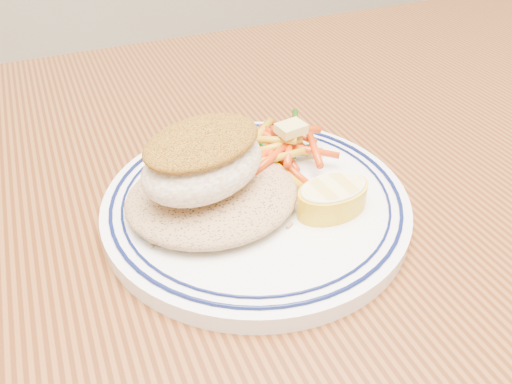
% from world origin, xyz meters
% --- Properties ---
extents(dining_table, '(1.50, 0.90, 0.75)m').
position_xyz_m(dining_table, '(0.00, 0.00, 0.65)').
color(dining_table, '#502710').
rests_on(dining_table, ground).
extents(plate, '(0.25, 0.25, 0.02)m').
position_xyz_m(plate, '(0.02, 0.03, 0.76)').
color(plate, white).
rests_on(plate, dining_table).
extents(rice_pilaf, '(0.14, 0.12, 0.03)m').
position_xyz_m(rice_pilaf, '(-0.01, 0.03, 0.78)').
color(rice_pilaf, '#A47E52').
rests_on(rice_pilaf, plate).
extents(fish_fillet, '(0.12, 0.10, 0.05)m').
position_xyz_m(fish_fillet, '(-0.02, 0.03, 0.81)').
color(fish_fillet, '#F6E6CC').
rests_on(fish_fillet, rice_pilaf).
extents(vegetable_pile, '(0.10, 0.10, 0.03)m').
position_xyz_m(vegetable_pile, '(0.06, 0.07, 0.78)').
color(vegetable_pile, '#16540A').
rests_on(vegetable_pile, plate).
extents(butter_pat, '(0.03, 0.02, 0.01)m').
position_xyz_m(butter_pat, '(0.07, 0.07, 0.80)').
color(butter_pat, '#E3CE6F').
rests_on(butter_pat, vegetable_pile).
extents(lemon_wedge, '(0.06, 0.06, 0.02)m').
position_xyz_m(lemon_wedge, '(0.07, -0.01, 0.78)').
color(lemon_wedge, yellow).
rests_on(lemon_wedge, plate).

